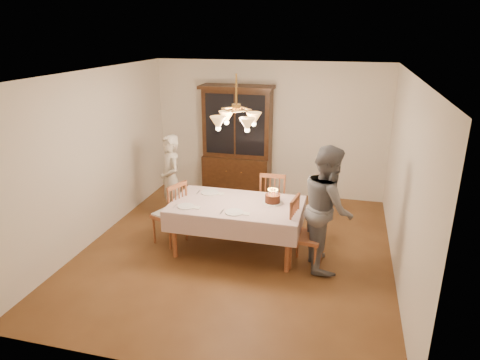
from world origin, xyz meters
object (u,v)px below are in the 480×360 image
(dining_table, at_px, (237,208))
(china_hutch, at_px, (237,144))
(elderly_woman, at_px, (171,179))
(birthday_cake, at_px, (273,199))
(chair_far_side, at_px, (273,203))

(dining_table, distance_m, china_hutch, 2.36)
(elderly_woman, height_order, birthday_cake, elderly_woman)
(dining_table, relative_size, china_hutch, 0.88)
(china_hutch, relative_size, chair_far_side, 2.16)
(chair_far_side, bearing_deg, birthday_cake, -81.44)
(china_hutch, bearing_deg, birthday_cake, -62.83)
(birthday_cake, bearing_deg, elderly_woman, 161.80)
(elderly_woman, xyz_separation_m, birthday_cake, (1.85, -0.61, 0.06))
(chair_far_side, bearing_deg, elderly_woman, -174.81)
(dining_table, xyz_separation_m, elderly_woman, (-1.34, 0.75, 0.07))
(dining_table, distance_m, birthday_cake, 0.54)
(elderly_woman, bearing_deg, chair_far_side, 52.76)
(china_hutch, height_order, birthday_cake, china_hutch)
(dining_table, xyz_separation_m, china_hutch, (-0.58, 2.25, 0.36))
(chair_far_side, xyz_separation_m, birthday_cake, (0.12, -0.76, 0.38))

